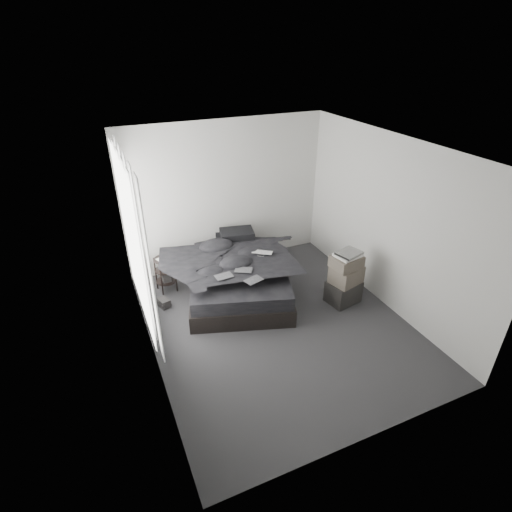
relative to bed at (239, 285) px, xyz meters
name	(u,v)px	position (x,y,z in m)	size (l,w,h in m)	color
floor	(278,324)	(0.21, -1.02, -0.14)	(3.60, 4.20, 0.01)	#313033
ceiling	(283,149)	(0.21, -1.02, 2.46)	(3.60, 4.20, 0.01)	white
wall_back	(226,195)	(0.21, 1.08, 1.16)	(3.60, 0.01, 2.60)	silver
wall_front	(384,346)	(0.21, -3.12, 1.16)	(3.60, 0.01, 2.60)	silver
wall_left	(143,276)	(-1.59, -1.02, 1.16)	(0.01, 4.20, 2.60)	silver
wall_right	(388,224)	(2.01, -1.02, 1.16)	(0.01, 4.20, 2.60)	silver
window_left	(132,240)	(-1.57, -0.12, 1.21)	(0.02, 2.00, 2.30)	white
curtain_left	(137,244)	(-1.52, -0.12, 1.14)	(0.06, 2.12, 2.48)	white
bed	(239,285)	(0.00, 0.00, 0.00)	(1.55, 2.04, 0.28)	black
mattress	(239,272)	(0.00, 0.00, 0.25)	(1.49, 1.98, 0.22)	black
duvet	(239,261)	(-0.02, -0.05, 0.48)	(1.51, 1.74, 0.24)	black
pillow_lower	(233,240)	(0.20, 0.77, 0.43)	(0.61, 0.42, 0.14)	black
pillow_upper	(237,234)	(0.26, 0.73, 0.56)	(0.57, 0.40, 0.13)	black
laptop	(262,250)	(0.37, -0.07, 0.61)	(0.33, 0.21, 0.03)	silver
comic_a	(224,272)	(-0.40, -0.44, 0.60)	(0.26, 0.17, 0.01)	black
comic_b	(243,265)	(-0.08, -0.39, 0.60)	(0.26, 0.17, 0.01)	black
comic_c	(254,275)	(-0.05, -0.71, 0.61)	(0.26, 0.17, 0.01)	black
side_stand	(166,275)	(-1.09, 0.54, 0.16)	(0.32, 0.32, 0.60)	black
papers	(164,259)	(-1.08, 0.53, 0.46)	(0.23, 0.17, 0.01)	white
floor_books	(164,303)	(-1.24, 0.10, -0.07)	(0.14, 0.20, 0.14)	black
box_lower	(343,291)	(1.43, -0.91, 0.04)	(0.49, 0.38, 0.36)	black
box_mid	(346,275)	(1.44, -0.92, 0.36)	(0.46, 0.36, 0.28)	#564E44
box_upper	(346,262)	(1.42, -0.91, 0.59)	(0.44, 0.35, 0.19)	#564E44
art_book_white	(348,255)	(1.43, -0.91, 0.71)	(0.37, 0.30, 0.04)	silver
art_book_snake	(349,253)	(1.44, -0.92, 0.74)	(0.36, 0.29, 0.03)	silver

